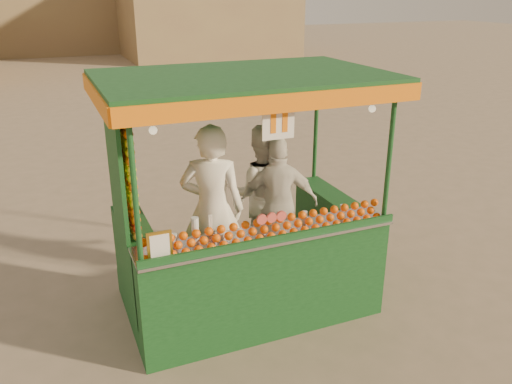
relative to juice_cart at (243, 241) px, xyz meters
name	(u,v)px	position (x,y,z in m)	size (l,w,h in m)	color
ground	(261,299)	(0.28, 0.10, -0.90)	(90.00, 90.00, 0.00)	#706350
building_right	(207,9)	(7.28, 24.10, 1.60)	(9.00, 6.00, 5.00)	olive
juice_cart	(243,241)	(0.00, 0.00, 0.00)	(3.05, 1.98, 2.77)	#103C18
vendor_left	(212,209)	(-0.31, 0.12, 0.40)	(0.84, 0.72, 1.95)	white
vendor_middle	(261,193)	(0.49, 0.60, 0.30)	(1.03, 0.92, 1.76)	silver
vendor_right	(278,203)	(0.60, 0.33, 0.25)	(1.05, 0.70, 1.65)	silver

